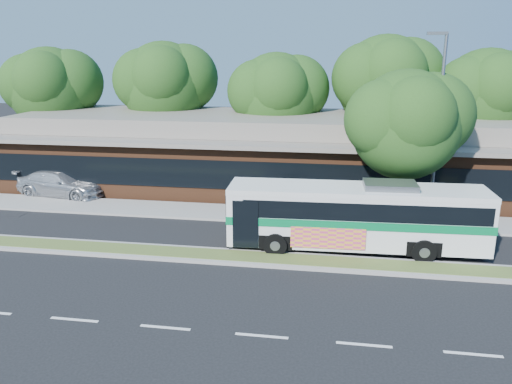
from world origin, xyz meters
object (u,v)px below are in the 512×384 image
lamp_post (437,126)px  transit_bus (357,212)px  sedan (62,183)px  sidewalk_tree (414,122)px

lamp_post → transit_bus: lamp_post is taller
sedan → sidewalk_tree: sidewalk_tree is taller
lamp_post → sedan: size_ratio=1.68×
lamp_post → sedan: 20.96m
lamp_post → transit_bus: size_ratio=0.84×
lamp_post → transit_bus: bearing=-135.0°
lamp_post → sedan: bearing=173.8°
sedan → sidewalk_tree: 19.96m
sidewalk_tree → transit_bus: bearing=-123.4°
sedan → sidewalk_tree: bearing=-87.2°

